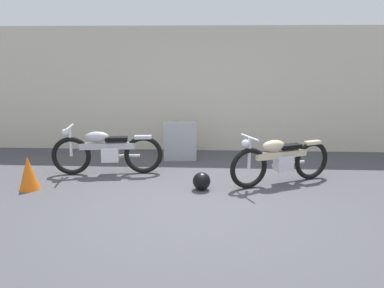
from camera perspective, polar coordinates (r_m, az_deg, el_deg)
ground_plane at (r=5.91m, az=0.19°, el=-8.69°), size 40.00×40.00×0.00m
building_wall at (r=9.02m, az=1.26°, el=7.75°), size 18.00×0.30×2.71m
stone_marker at (r=8.20m, az=-1.70°, el=0.41°), size 0.68×0.25×0.79m
helmet at (r=6.51m, az=1.36°, el=-5.27°), size 0.29×0.29×0.29m
traffic_cone at (r=6.99m, az=-22.12°, el=-3.83°), size 0.32×0.32×0.55m
motorcycle_silver at (r=7.42m, az=-12.00°, el=-0.96°), size 1.98×0.57×0.89m
motorcycle_cream at (r=6.90m, az=12.40°, el=-2.17°), size 1.77×0.97×0.86m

